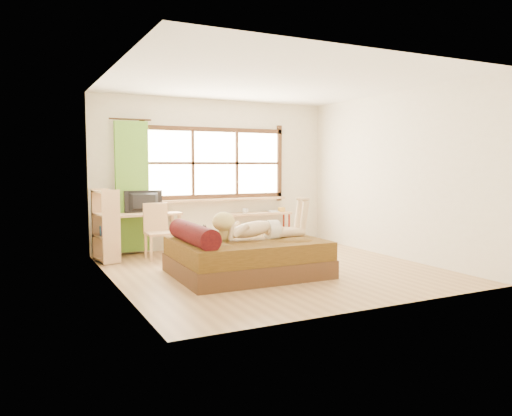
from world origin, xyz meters
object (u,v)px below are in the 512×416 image
chair (157,228)px  pipe_shelf (260,221)px  kitten (195,233)px  bookshelf (106,225)px  bed (244,256)px  woman (258,218)px  desk (145,218)px

chair → pipe_shelf: bearing=13.0°
kitten → bookshelf: (-0.87, 1.68, -0.04)m
bed → kitten: bed is taller
woman → kitten: woman is taller
kitten → pipe_shelf: size_ratio=0.24×
desk → bed: bearing=-68.1°
chair → bookshelf: (-0.80, 0.05, 0.08)m
bookshelf → woman: bearing=-56.7°
desk → pipe_shelf: 2.23m
bed → pipe_shelf: size_ratio=1.60×
pipe_shelf → woman: bearing=-112.7°
bed → desk: bearing=112.9°
bed → woman: 0.56m
desk → chair: chair is taller
woman → desk: woman is taller
bed → bookshelf: bearing=132.0°
desk → woman: bearing=-64.1°
desk → pipe_shelf: desk is taller
desk → chair: 0.40m
woman → bookshelf: size_ratio=1.22×
woman → bed: bearing=166.8°
desk → chair: size_ratio=1.28×
bookshelf → chair: bearing=-13.8°
bed → kitten: bearing=172.7°
woman → kitten: 0.90m
bed → bookshelf: size_ratio=1.77×
woman → pipe_shelf: bearing=63.6°
pipe_shelf → desk: bearing=-172.1°
pipe_shelf → bookshelf: size_ratio=1.11×
bed → desk: (-0.84, 2.10, 0.35)m
chair → woman: bearing=-62.1°
woman → pipe_shelf: (1.18, 2.27, -0.34)m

